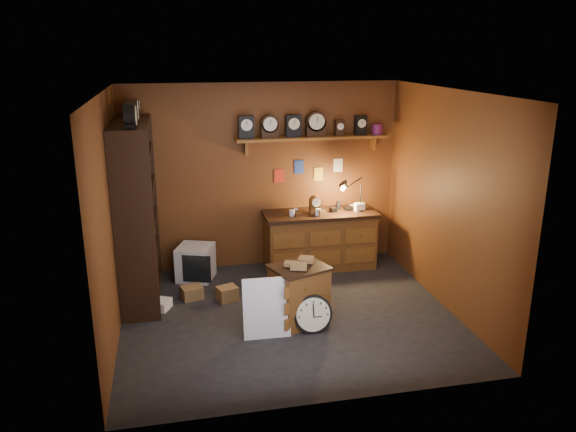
# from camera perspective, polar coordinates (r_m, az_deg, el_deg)

# --- Properties ---
(floor) EXTENTS (4.00, 4.00, 0.00)m
(floor) POSITION_cam_1_polar(r_m,az_deg,el_deg) (7.01, 0.04, -10.06)
(floor) COLOR black
(floor) RESTS_ON ground
(room_shell) EXTENTS (4.02, 3.62, 2.71)m
(room_shell) POSITION_cam_1_polar(r_m,az_deg,el_deg) (6.53, 0.23, 4.00)
(room_shell) COLOR brown
(room_shell) RESTS_ON ground
(shelving_unit) EXTENTS (0.47, 1.60, 2.58)m
(shelving_unit) POSITION_cam_1_polar(r_m,az_deg,el_deg) (7.37, -15.36, 1.12)
(shelving_unit) COLOR black
(shelving_unit) RESTS_ON ground
(workbench) EXTENTS (1.65, 0.66, 1.36)m
(workbench) POSITION_cam_1_polar(r_m,az_deg,el_deg) (8.33, 3.25, -2.11)
(workbench) COLOR brown
(workbench) RESTS_ON ground
(low_cabinet) EXTENTS (0.77, 0.71, 0.80)m
(low_cabinet) POSITION_cam_1_polar(r_m,az_deg,el_deg) (6.70, 1.15, -7.71)
(low_cabinet) COLOR brown
(low_cabinet) RESTS_ON ground
(big_round_clock) EXTENTS (0.45, 0.16, 0.45)m
(big_round_clock) POSITION_cam_1_polar(r_m,az_deg,el_deg) (6.56, 2.53, -9.92)
(big_round_clock) COLOR black
(big_round_clock) RESTS_ON ground
(white_panel) EXTENTS (0.54, 0.16, 0.71)m
(white_panel) POSITION_cam_1_polar(r_m,az_deg,el_deg) (6.57, -2.16, -12.04)
(white_panel) COLOR silver
(white_panel) RESTS_ON ground
(mini_fridge) EXTENTS (0.60, 0.62, 0.49)m
(mini_fridge) POSITION_cam_1_polar(r_m,az_deg,el_deg) (8.06, -9.36, -4.69)
(mini_fridge) COLOR silver
(mini_fridge) RESTS_ON ground
(floor_box_a) EXTENTS (0.32, 0.29, 0.16)m
(floor_box_a) POSITION_cam_1_polar(r_m,az_deg,el_deg) (7.53, -9.75, -7.65)
(floor_box_a) COLOR olive
(floor_box_a) RESTS_ON ground
(floor_box_b) EXTENTS (0.28, 0.30, 0.12)m
(floor_box_b) POSITION_cam_1_polar(r_m,az_deg,el_deg) (7.32, -12.75, -8.77)
(floor_box_b) COLOR white
(floor_box_b) RESTS_ON ground
(floor_box_c) EXTENTS (0.30, 0.28, 0.19)m
(floor_box_c) POSITION_cam_1_polar(r_m,az_deg,el_deg) (7.40, -6.19, -7.84)
(floor_box_c) COLOR olive
(floor_box_c) RESTS_ON ground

